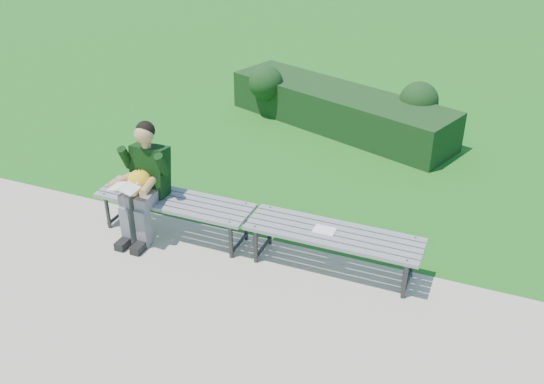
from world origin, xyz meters
TOP-DOWN VIEW (x-y plane):
  - ground at (0.00, 0.00)m, footprint 80.00×80.00m
  - walkway at (0.00, -1.75)m, footprint 30.00×3.50m
  - hedge at (0.23, 3.45)m, footprint 3.86×2.17m
  - bench_left at (-0.57, -0.28)m, footprint 1.80×0.50m
  - bench_right at (1.27, -0.26)m, footprint 1.80×0.50m
  - seated_boy at (-0.87, -0.38)m, footprint 0.56×0.76m
  - paper_sheet at (1.17, -0.26)m, footprint 0.22×0.16m

SIDE VIEW (x-z plane):
  - ground at x=0.00m, z-range 0.00..0.00m
  - walkway at x=0.00m, z-range 0.00..0.02m
  - hedge at x=0.23m, z-range -0.09..0.77m
  - bench_left at x=-0.57m, z-range 0.19..0.64m
  - bench_right at x=1.27m, z-range 0.19..0.64m
  - paper_sheet at x=1.17m, z-range 0.47..0.48m
  - seated_boy at x=-0.87m, z-range 0.06..1.37m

